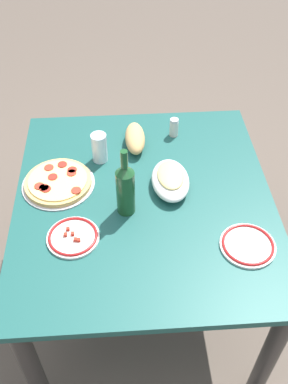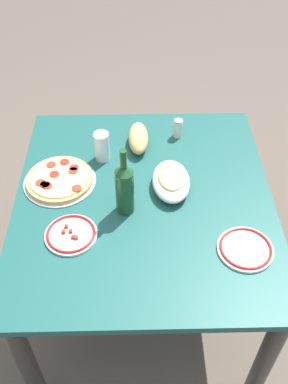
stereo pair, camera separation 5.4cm
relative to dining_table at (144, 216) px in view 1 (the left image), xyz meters
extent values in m
plane|color=brown|center=(0.00, 0.00, -0.59)|extent=(8.00, 8.00, 0.00)
cube|color=#194C47|center=(0.00, 0.00, 0.10)|extent=(1.12, 1.02, 0.03)
cylinder|color=#33302D|center=(-0.50, -0.45, -0.25)|extent=(0.07, 0.07, 0.68)
cylinder|color=#33302D|center=(0.50, -0.45, -0.25)|extent=(0.07, 0.07, 0.68)
cylinder|color=#33302D|center=(-0.50, 0.45, -0.25)|extent=(0.07, 0.07, 0.68)
cylinder|color=#33302D|center=(0.50, 0.45, -0.25)|extent=(0.07, 0.07, 0.68)
cylinder|color=#B7B7BC|center=(-0.09, -0.34, 0.12)|extent=(0.29, 0.29, 0.01)
cylinder|color=tan|center=(-0.09, -0.34, 0.13)|extent=(0.27, 0.27, 0.02)
cylinder|color=#EACC75|center=(-0.09, -0.34, 0.14)|extent=(0.24, 0.24, 0.01)
cylinder|color=#B22D1E|center=(-0.17, -0.38, 0.15)|extent=(0.04, 0.04, 0.00)
cylinder|color=maroon|center=(-0.14, -0.29, 0.15)|extent=(0.04, 0.04, 0.00)
cylinder|color=#B22D1E|center=(-0.13, -0.29, 0.15)|extent=(0.04, 0.04, 0.00)
cylinder|color=maroon|center=(-0.04, -0.38, 0.15)|extent=(0.04, 0.04, 0.00)
cylinder|color=#B22D1E|center=(-0.06, -0.41, 0.15)|extent=(0.04, 0.04, 0.00)
cylinder|color=maroon|center=(-0.05, -0.39, 0.15)|extent=(0.04, 0.04, 0.00)
cylinder|color=maroon|center=(-0.18, -0.33, 0.15)|extent=(0.04, 0.04, 0.00)
cylinder|color=maroon|center=(-0.11, -0.36, 0.15)|extent=(0.04, 0.04, 0.00)
cylinder|color=#B22D1E|center=(-0.02, -0.26, 0.15)|extent=(0.04, 0.04, 0.00)
ellipsoid|color=white|center=(-0.05, 0.11, 0.15)|extent=(0.24, 0.15, 0.07)
ellipsoid|color=#AD2819|center=(-0.05, 0.11, 0.16)|extent=(0.20, 0.12, 0.03)
ellipsoid|color=#EACC75|center=(-0.05, 0.11, 0.18)|extent=(0.17, 0.10, 0.02)
cylinder|color=#194723|center=(0.06, -0.07, 0.21)|extent=(0.07, 0.07, 0.19)
cone|color=#194723|center=(0.06, -0.07, 0.32)|extent=(0.07, 0.07, 0.03)
cylinder|color=#194723|center=(0.06, -0.07, 0.37)|extent=(0.03, 0.03, 0.07)
cylinder|color=silver|center=(-0.24, -0.17, 0.18)|extent=(0.07, 0.07, 0.13)
cylinder|color=white|center=(0.27, 0.35, 0.12)|extent=(0.20, 0.20, 0.01)
torus|color=red|center=(0.27, 0.35, 0.13)|extent=(0.19, 0.19, 0.01)
cylinder|color=white|center=(0.19, -0.27, 0.12)|extent=(0.19, 0.19, 0.01)
torus|color=red|center=(0.19, -0.27, 0.13)|extent=(0.18, 0.18, 0.01)
cube|color=#AD2819|center=(0.18, -0.27, 0.13)|extent=(0.01, 0.01, 0.01)
cube|color=#AD2819|center=(0.16, -0.29, 0.13)|extent=(0.01, 0.01, 0.01)
cube|color=#AD2819|center=(0.21, -0.26, 0.13)|extent=(0.01, 0.01, 0.01)
cube|color=#AD2819|center=(0.18, -0.30, 0.13)|extent=(0.01, 0.01, 0.01)
cube|color=#AD2819|center=(0.21, -0.25, 0.13)|extent=(0.01, 0.01, 0.01)
ellipsoid|color=tan|center=(-0.32, -0.02, 0.15)|extent=(0.21, 0.09, 0.08)
cylinder|color=silver|center=(-0.39, 0.16, 0.15)|extent=(0.04, 0.04, 0.07)
cylinder|color=#B7B7BC|center=(-0.39, 0.16, 0.20)|extent=(0.04, 0.04, 0.01)
camera|label=1|loc=(1.18, -0.08, 1.35)|focal=40.64mm
camera|label=2|loc=(1.18, -0.03, 1.35)|focal=40.64mm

